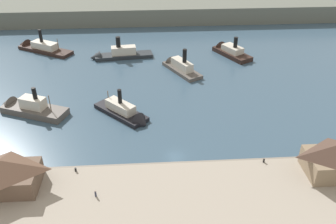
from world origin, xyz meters
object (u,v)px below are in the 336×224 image
object	(u,v)px
ferry_shed_customs_shed	(2,174)
mooring_post_center_east	(264,161)
pedestrian_walking_east	(96,194)
ferry_approaching_east	(116,54)
ferry_moored_west	(39,47)
ferry_mid_harbor	(228,51)
ferry_outer_harbor	(27,107)
ferry_near_quay	(127,113)
ferry_departing_north	(178,66)
mooring_post_center_west	(76,170)

from	to	relation	value
ferry_shed_customs_shed	mooring_post_center_east	world-z (taller)	ferry_shed_customs_shed
pedestrian_walking_east	ferry_approaching_east	distance (m)	75.21
ferry_moored_west	ferry_approaching_east	size ratio (longest dim) A/B	1.04
pedestrian_walking_east	mooring_post_center_east	size ratio (longest dim) A/B	1.72
ferry_mid_harbor	ferry_moored_west	world-z (taller)	ferry_moored_west
ferry_mid_harbor	ferry_outer_harbor	size ratio (longest dim) A/B	0.87
ferry_mid_harbor	ferry_moored_west	distance (m)	76.12
ferry_near_quay	ferry_departing_north	size ratio (longest dim) A/B	0.90
ferry_moored_west	ferry_near_quay	distance (m)	64.83
ferry_mid_harbor	ferry_near_quay	bearing A→B (deg)	-131.12
ferry_approaching_east	ferry_outer_harbor	xyz separation A→B (m)	(-23.57, -38.37, 0.04)
pedestrian_walking_east	ferry_moored_west	distance (m)	90.98
ferry_departing_north	ferry_moored_west	bearing A→B (deg)	157.98
ferry_mid_harbor	ferry_moored_west	size ratio (longest dim) A/B	0.75
ferry_moored_west	ferry_approaching_east	xyz separation A→B (m)	(31.75, -10.04, 0.18)
ferry_moored_west	ferry_approaching_east	distance (m)	33.30
ferry_shed_customs_shed	mooring_post_center_west	xyz separation A→B (m)	(14.00, 4.15, -3.24)
ferry_shed_customs_shed	ferry_approaching_east	world-z (taller)	ferry_shed_customs_shed
ferry_mid_harbor	ferry_departing_north	xyz separation A→B (m)	(-21.03, -13.01, -0.00)
ferry_moored_west	ferry_approaching_east	bearing A→B (deg)	-17.54
ferry_moored_west	mooring_post_center_west	bearing A→B (deg)	-71.05
ferry_shed_customs_shed	mooring_post_center_east	xyz separation A→B (m)	(57.06, 4.47, -3.24)
pedestrian_walking_east	ferry_moored_west	size ratio (longest dim) A/B	0.06
ferry_shed_customs_shed	ferry_approaching_east	distance (m)	73.83
ferry_approaching_east	ferry_near_quay	distance (m)	43.49
pedestrian_walking_east	mooring_post_center_east	xyz separation A→B (m)	(37.74, 8.50, -0.26)
mooring_post_center_west	ferry_mid_harbor	distance (m)	83.90
ferry_departing_north	ferry_near_quay	bearing A→B (deg)	-119.34
mooring_post_center_east	ferry_approaching_east	distance (m)	76.66
mooring_post_center_east	ferry_mid_harbor	xyz separation A→B (m)	(6.06, 67.69, -0.21)
mooring_post_center_west	ferry_near_quay	distance (m)	26.11
pedestrian_walking_east	ferry_outer_harbor	xyz separation A→B (m)	(-23.59, 36.84, -0.39)
ferry_approaching_east	ferry_near_quay	bearing A→B (deg)	-83.01
mooring_post_center_east	ferry_approaching_east	xyz separation A→B (m)	(-37.77, 66.71, -0.17)
ferry_mid_harbor	ferry_outer_harbor	world-z (taller)	ferry_outer_harbor
ferry_moored_west	ferry_approaching_east	world-z (taller)	ferry_moored_west
mooring_post_center_west	ferry_near_quay	bearing A→B (deg)	66.06
ferry_shed_customs_shed	ferry_approaching_east	bearing A→B (deg)	74.83
ferry_departing_north	mooring_post_center_west	bearing A→B (deg)	-117.06
pedestrian_walking_east	ferry_departing_north	xyz separation A→B (m)	(22.77, 63.18, -0.47)
ferry_approaching_east	ferry_mid_harbor	bearing A→B (deg)	1.28
mooring_post_center_east	ferry_near_quay	world-z (taller)	ferry_near_quay
mooring_post_center_east	ferry_outer_harbor	world-z (taller)	ferry_outer_harbor
pedestrian_walking_east	mooring_post_center_east	distance (m)	38.69
ferry_mid_harbor	ferry_near_quay	xyz separation A→B (m)	(-38.54, -44.15, -0.18)
mooring_post_center_east	ferry_departing_north	world-z (taller)	ferry_departing_north
ferry_shed_customs_shed	mooring_post_center_east	bearing A→B (deg)	4.48
mooring_post_center_east	ferry_moored_west	xyz separation A→B (m)	(-69.52, 76.75, -0.36)
ferry_mid_harbor	ferry_moored_west	bearing A→B (deg)	173.17
ferry_near_quay	ferry_departing_north	bearing A→B (deg)	60.66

